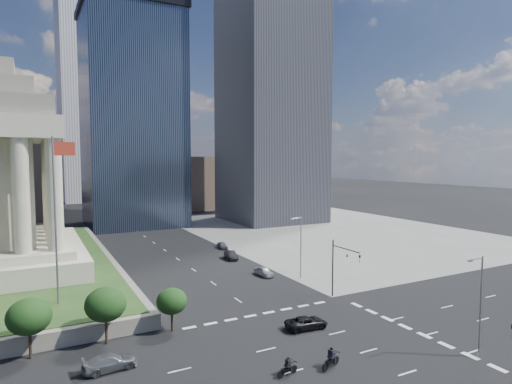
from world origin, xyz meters
TOP-DOWN VIEW (x-y plane):
  - ground at (0.00, 100.00)m, footprint 500.00×500.00m
  - sidewalk_ne at (46.00, 60.00)m, footprint 68.00×90.00m
  - flagpole at (-21.83, 24.00)m, footprint 2.52×0.24m
  - midrise_glass at (2.00, 95.00)m, footprint 26.00×26.00m
  - highrise_ne at (42.00, 85.00)m, footprint 26.00×28.00m
  - building_filler_ne at (32.00, 130.00)m, footprint 20.00×30.00m
  - building_filler_nw at (-30.00, 130.00)m, footprint 24.00×30.00m
  - traffic_signal_ne at (12.50, 13.70)m, footprint 0.30×5.74m
  - street_lamp_south at (13.33, -6.00)m, footprint 2.13×0.22m
  - street_lamp_north at (13.33, 25.00)m, footprint 2.13×0.22m
  - pickup_truck at (2.71, 7.61)m, footprint 2.74×5.13m
  - suv_grey at (-18.57, 8.04)m, footprint 5.03×2.33m
  - parked_sedan_near at (9.00, 29.03)m, footprint 4.37×1.99m
  - parked_sedan_mid at (9.00, 42.16)m, footprint 2.30×4.86m
  - parked_sedan_far at (11.50, 52.15)m, footprint 2.23×4.25m
  - motorcycle_lead at (-0.54, -1.04)m, footprint 2.69×1.54m
  - motorcycle_trail at (-4.81, -0.37)m, footprint 2.34×0.99m

SIDE VIEW (x-z plane):
  - ground at x=0.00m, z-range 0.00..0.00m
  - sidewalk_ne at x=46.00m, z-range 0.00..0.03m
  - pickup_truck at x=2.71m, z-range 0.00..1.37m
  - parked_sedan_far at x=11.50m, z-range 0.00..1.38m
  - suv_grey at x=-18.57m, z-range 0.00..1.42m
  - parked_sedan_near at x=9.00m, z-range 0.00..1.46m
  - parked_sedan_mid at x=9.00m, z-range 0.00..1.54m
  - motorcycle_trail at x=-4.81m, z-range 0.00..1.69m
  - motorcycle_lead at x=-0.54m, z-range 0.00..1.94m
  - traffic_signal_ne at x=12.50m, z-range 1.25..9.25m
  - street_lamp_south at x=13.33m, z-range 0.66..10.66m
  - street_lamp_north at x=13.33m, z-range 0.66..10.66m
  - building_filler_ne at x=32.00m, z-range 0.00..20.00m
  - flagpole at x=-21.83m, z-range 3.11..23.11m
  - building_filler_nw at x=-30.00m, z-range 0.00..28.00m
  - midrise_glass at x=2.00m, z-range 0.00..60.00m
  - highrise_ne at x=42.00m, z-range 0.00..100.00m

